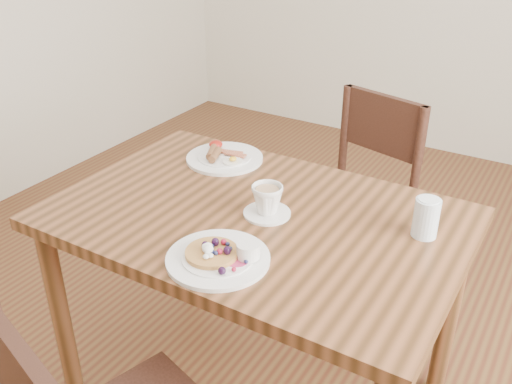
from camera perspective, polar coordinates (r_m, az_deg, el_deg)
dining_table at (r=1.74m, az=0.00°, el=-4.91°), size 1.20×0.80×0.75m
chair_far at (r=2.37m, az=10.06°, el=-0.14°), size 0.51×0.51×0.88m
pancake_plate at (r=1.48m, az=-3.61°, el=-6.42°), size 0.27×0.27×0.06m
breakfast_plate at (r=2.02m, az=-3.27°, el=3.54°), size 0.27×0.27×0.04m
teacup_saucer at (r=1.66m, az=1.12°, el=-0.95°), size 0.14×0.14×0.09m
water_glass at (r=1.62m, az=16.65°, el=-2.49°), size 0.07×0.07×0.11m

